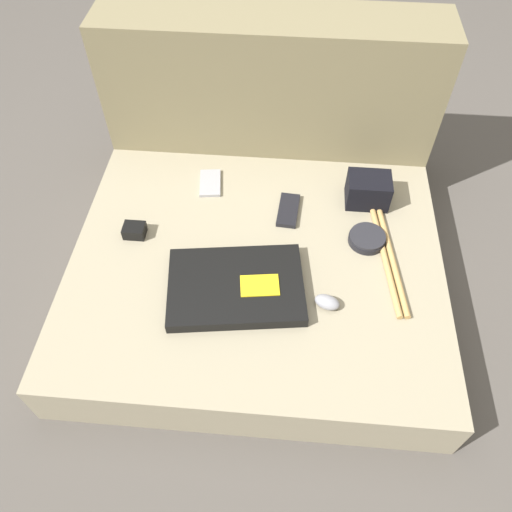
{
  "coord_description": "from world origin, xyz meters",
  "views": [
    {
      "loc": [
        0.06,
        -0.75,
        1.13
      ],
      "look_at": [
        0.0,
        0.0,
        0.16
      ],
      "focal_mm": 35.0,
      "sensor_mm": 36.0,
      "label": 1
    }
  ],
  "objects_px": {
    "speaker_puck": "(367,238)",
    "camera_pouch": "(368,190)",
    "phone_silver": "(288,210)",
    "charger_brick": "(134,230)",
    "computer_mouse": "(327,302)",
    "laptop": "(236,286)",
    "phone_black": "(210,183)"
  },
  "relations": [
    {
      "from": "phone_silver",
      "to": "camera_pouch",
      "type": "relative_size",
      "value": 1.05
    },
    {
      "from": "computer_mouse",
      "to": "camera_pouch",
      "type": "distance_m",
      "value": 0.37
    },
    {
      "from": "laptop",
      "to": "phone_black",
      "type": "xyz_separation_m",
      "value": [
        -0.11,
        0.35,
        -0.01
      ]
    },
    {
      "from": "phone_black",
      "to": "camera_pouch",
      "type": "xyz_separation_m",
      "value": [
        0.44,
        -0.03,
        0.04
      ]
    },
    {
      "from": "phone_silver",
      "to": "camera_pouch",
      "type": "height_order",
      "value": "camera_pouch"
    },
    {
      "from": "charger_brick",
      "to": "computer_mouse",
      "type": "bearing_deg",
      "value": -19.7
    },
    {
      "from": "phone_silver",
      "to": "camera_pouch",
      "type": "xyz_separation_m",
      "value": [
        0.21,
        0.06,
        0.03
      ]
    },
    {
      "from": "camera_pouch",
      "to": "phone_silver",
      "type": "bearing_deg",
      "value": -164.1
    },
    {
      "from": "speaker_puck",
      "to": "computer_mouse",
      "type": "bearing_deg",
      "value": -116.68
    },
    {
      "from": "laptop",
      "to": "speaker_puck",
      "type": "relative_size",
      "value": 3.62
    },
    {
      "from": "phone_black",
      "to": "camera_pouch",
      "type": "relative_size",
      "value": 0.97
    },
    {
      "from": "phone_black",
      "to": "laptop",
      "type": "bearing_deg",
      "value": -79.44
    },
    {
      "from": "laptop",
      "to": "charger_brick",
      "type": "distance_m",
      "value": 0.32
    },
    {
      "from": "laptop",
      "to": "phone_black",
      "type": "relative_size",
      "value": 3.13
    },
    {
      "from": "laptop",
      "to": "camera_pouch",
      "type": "bearing_deg",
      "value": 37.44
    },
    {
      "from": "phone_silver",
      "to": "charger_brick",
      "type": "distance_m",
      "value": 0.41
    },
    {
      "from": "phone_silver",
      "to": "charger_brick",
      "type": "relative_size",
      "value": 2.17
    },
    {
      "from": "charger_brick",
      "to": "phone_silver",
      "type": "bearing_deg",
      "value": 16.19
    },
    {
      "from": "speaker_puck",
      "to": "camera_pouch",
      "type": "xyz_separation_m",
      "value": [
        0.01,
        0.15,
        0.03
      ]
    },
    {
      "from": "phone_black",
      "to": "charger_brick",
      "type": "bearing_deg",
      "value": -136.76
    },
    {
      "from": "computer_mouse",
      "to": "camera_pouch",
      "type": "relative_size",
      "value": 0.59
    },
    {
      "from": "phone_silver",
      "to": "computer_mouse",
      "type": "bearing_deg",
      "value": -66.34
    },
    {
      "from": "speaker_puck",
      "to": "phone_silver",
      "type": "relative_size",
      "value": 0.79
    },
    {
      "from": "phone_black",
      "to": "computer_mouse",
      "type": "bearing_deg",
      "value": -56.39
    },
    {
      "from": "phone_silver",
      "to": "camera_pouch",
      "type": "bearing_deg",
      "value": 20.14
    },
    {
      "from": "laptop",
      "to": "phone_silver",
      "type": "relative_size",
      "value": 2.87
    },
    {
      "from": "speaker_puck",
      "to": "charger_brick",
      "type": "bearing_deg",
      "value": -177.37
    },
    {
      "from": "camera_pouch",
      "to": "charger_brick",
      "type": "xyz_separation_m",
      "value": [
        -0.6,
        -0.17,
        -0.03
      ]
    },
    {
      "from": "laptop",
      "to": "speaker_puck",
      "type": "bearing_deg",
      "value": 21.59
    },
    {
      "from": "phone_silver",
      "to": "phone_black",
      "type": "relative_size",
      "value": 1.09
    },
    {
      "from": "speaker_puck",
      "to": "charger_brick",
      "type": "distance_m",
      "value": 0.6
    },
    {
      "from": "laptop",
      "to": "camera_pouch",
      "type": "relative_size",
      "value": 3.02
    }
  ]
}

